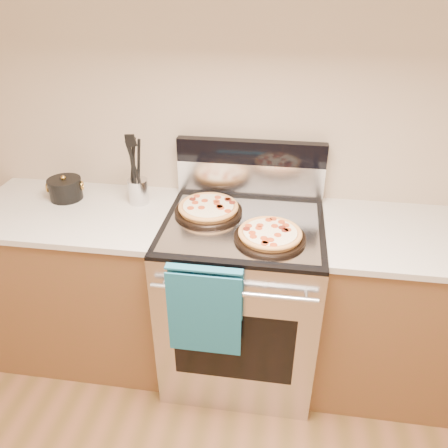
# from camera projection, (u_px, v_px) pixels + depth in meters

# --- Properties ---
(wall_back) EXTENTS (4.00, 0.00, 4.00)m
(wall_back) POSITION_uv_depth(u_px,v_px,m) (253.00, 113.00, 2.15)
(wall_back) COLOR tan
(wall_back) RESTS_ON ground
(range_body) EXTENTS (0.76, 0.68, 0.90)m
(range_body) POSITION_uv_depth(u_px,v_px,m) (241.00, 300.00, 2.30)
(range_body) COLOR #B7B7BC
(range_body) RESTS_ON ground
(oven_window) EXTENTS (0.56, 0.01, 0.40)m
(oven_window) POSITION_uv_depth(u_px,v_px,m) (233.00, 347.00, 2.01)
(oven_window) COLOR black
(oven_window) RESTS_ON range_body
(cooktop) EXTENTS (0.76, 0.68, 0.02)m
(cooktop) POSITION_uv_depth(u_px,v_px,m) (243.00, 225.00, 2.07)
(cooktop) COLOR black
(cooktop) RESTS_ON range_body
(backsplash_lower) EXTENTS (0.76, 0.06, 0.18)m
(backsplash_lower) POSITION_uv_depth(u_px,v_px,m) (250.00, 179.00, 2.28)
(backsplash_lower) COLOR silver
(backsplash_lower) RESTS_ON cooktop
(backsplash_upper) EXTENTS (0.76, 0.06, 0.12)m
(backsplash_upper) POSITION_uv_depth(u_px,v_px,m) (251.00, 152.00, 2.21)
(backsplash_upper) COLOR black
(backsplash_upper) RESTS_ON backsplash_lower
(oven_handle) EXTENTS (0.70, 0.03, 0.03)m
(oven_handle) POSITION_uv_depth(u_px,v_px,m) (233.00, 293.00, 1.80)
(oven_handle) COLOR silver
(oven_handle) RESTS_ON range_body
(dish_towel) EXTENTS (0.32, 0.05, 0.42)m
(dish_towel) POSITION_uv_depth(u_px,v_px,m) (205.00, 309.00, 1.87)
(dish_towel) COLOR #195A7E
(dish_towel) RESTS_ON oven_handle
(foil_sheet) EXTENTS (0.70, 0.55, 0.01)m
(foil_sheet) POSITION_uv_depth(u_px,v_px,m) (243.00, 226.00, 2.03)
(foil_sheet) COLOR gray
(foil_sheet) RESTS_ON cooktop
(cabinet_left) EXTENTS (1.00, 0.62, 0.88)m
(cabinet_left) POSITION_uv_depth(u_px,v_px,m) (86.00, 283.00, 2.44)
(cabinet_left) COLOR brown
(cabinet_left) RESTS_ON ground
(countertop_left) EXTENTS (1.02, 0.64, 0.03)m
(countertop_left) POSITION_uv_depth(u_px,v_px,m) (71.00, 212.00, 2.21)
(countertop_left) COLOR beige
(countertop_left) RESTS_ON cabinet_left
(cabinet_right) EXTENTS (1.00, 0.62, 0.88)m
(cabinet_right) POSITION_uv_depth(u_px,v_px,m) (414.00, 315.00, 2.22)
(cabinet_right) COLOR brown
(cabinet_right) RESTS_ON ground
(countertop_right) EXTENTS (1.02, 0.64, 0.03)m
(countertop_right) POSITION_uv_depth(u_px,v_px,m) (436.00, 239.00, 1.99)
(countertop_right) COLOR beige
(countertop_right) RESTS_ON cabinet_right
(pepperoni_pizza_back) EXTENTS (0.37, 0.37, 0.04)m
(pepperoni_pizza_back) POSITION_uv_depth(u_px,v_px,m) (208.00, 209.00, 2.13)
(pepperoni_pizza_back) COLOR #C87F3D
(pepperoni_pizza_back) RESTS_ON foil_sheet
(pepperoni_pizza_front) EXTENTS (0.35, 0.35, 0.04)m
(pepperoni_pizza_front) POSITION_uv_depth(u_px,v_px,m) (270.00, 235.00, 1.92)
(pepperoni_pizza_front) COLOR #C87F3D
(pepperoni_pizza_front) RESTS_ON foil_sheet
(utensil_crock) EXTENTS (0.13, 0.13, 0.13)m
(utensil_crock) POSITION_uv_depth(u_px,v_px,m) (138.00, 191.00, 2.24)
(utensil_crock) COLOR silver
(utensil_crock) RESTS_ON countertop_left
(saucepan) EXTENTS (0.21, 0.21, 0.10)m
(saucepan) POSITION_uv_depth(u_px,v_px,m) (66.00, 190.00, 2.28)
(saucepan) COLOR black
(saucepan) RESTS_ON countertop_left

